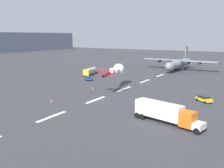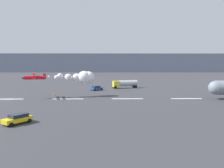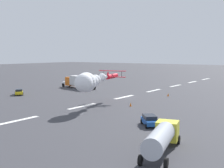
# 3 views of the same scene
# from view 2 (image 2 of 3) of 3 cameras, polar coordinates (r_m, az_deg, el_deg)

# --- Properties ---
(ground_plane) EXTENTS (440.00, 440.00, 0.00)m
(ground_plane) POSITION_cam_2_polar(r_m,az_deg,el_deg) (64.05, -24.91, -3.49)
(ground_plane) COLOR #38383D
(ground_plane) RESTS_ON ground
(runway_stripe_4) EXTENTS (8.00, 0.90, 0.01)m
(runway_stripe_4) POSITION_cam_2_polar(r_m,az_deg,el_deg) (64.05, -24.91, -3.48)
(runway_stripe_4) COLOR white
(runway_stripe_4) RESTS_ON ground
(runway_stripe_5) EXTENTS (8.00, 0.90, 0.01)m
(runway_stripe_5) POSITION_cam_2_polar(r_m,az_deg,el_deg) (59.48, -11.13, -3.73)
(runway_stripe_5) COLOR white
(runway_stripe_5) RESTS_ON ground
(runway_stripe_6) EXTENTS (8.00, 0.90, 0.01)m
(runway_stripe_6) POSITION_cam_2_polar(r_m,az_deg,el_deg) (58.75, 3.93, -3.75)
(runway_stripe_6) COLOR white
(runway_stripe_6) RESTS_ON ground
(runway_stripe_7) EXTENTS (8.00, 0.90, 0.01)m
(runway_stripe_7) POSITION_cam_2_polar(r_m,az_deg,el_deg) (62.01, 18.35, -3.53)
(runway_stripe_7) COLOR white
(runway_stripe_7) RESTS_ON ground
(mountain_ridge_distant) EXTENTS (396.00, 16.00, 19.11)m
(mountain_ridge_distant) POSITION_cam_2_polar(r_m,az_deg,el_deg) (239.83, -7.20, 5.34)
(mountain_ridge_distant) COLOR slate
(mountain_ridge_distant) RESTS_ON ground
(stunt_biplane_red) EXTENTS (18.72, 8.28, 3.55)m
(stunt_biplane_red) POSITION_cam_2_polar(r_m,az_deg,el_deg) (62.45, -8.29, 1.69)
(stunt_biplane_red) COLOR red
(fuel_tanker_truck) EXTENTS (9.50, 4.84, 2.90)m
(fuel_tanker_truck) POSITION_cam_2_polar(r_m,az_deg,el_deg) (83.44, 3.24, 0.14)
(fuel_tanker_truck) COLOR yellow
(fuel_tanker_truck) RESTS_ON ground
(followme_car_yellow) EXTENTS (4.02, 4.47, 1.52)m
(followme_car_yellow) POSITION_cam_2_polar(r_m,az_deg,el_deg) (37.62, -22.80, -8.06)
(followme_car_yellow) COLOR yellow
(followme_car_yellow) RESTS_ON ground
(airport_staff_sedan) EXTENTS (4.27, 4.11, 1.52)m
(airport_staff_sedan) POSITION_cam_2_polar(r_m,az_deg,el_deg) (76.76, -3.95, -1.01)
(airport_staff_sedan) COLOR #194CA5
(airport_staff_sedan) RESTS_ON ground
(traffic_cone_far) EXTENTS (0.44, 0.44, 0.75)m
(traffic_cone_far) POSITION_cam_2_polar(r_m,az_deg,el_deg) (68.15, -14.54, -2.34)
(traffic_cone_far) COLOR orange
(traffic_cone_far) RESTS_ON ground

